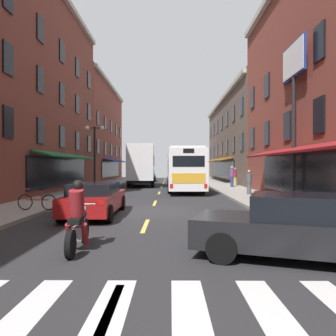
# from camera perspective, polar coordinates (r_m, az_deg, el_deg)

# --- Properties ---
(ground_plane) EXTENTS (34.80, 80.00, 0.10)m
(ground_plane) POSITION_cam_1_polar(r_m,az_deg,el_deg) (14.29, -2.94, -7.82)
(ground_plane) COLOR #28282B
(lane_centre_dashes) EXTENTS (0.14, 73.90, 0.01)m
(lane_centre_dashes) POSITION_cam_1_polar(r_m,az_deg,el_deg) (14.03, -3.00, -7.75)
(lane_centre_dashes) COLOR #DBCC4C
(lane_centre_dashes) RESTS_ON ground
(crosswalk_near) EXTENTS (7.10, 2.80, 0.01)m
(crosswalk_near) POSITION_cam_1_polar(r_m,az_deg,el_deg) (4.65, -10.98, -24.88)
(crosswalk_near) COLOR silver
(crosswalk_near) RESTS_ON ground
(sidewalk_left) EXTENTS (3.00, 80.00, 0.14)m
(sidewalk_left) POSITION_cam_1_polar(r_m,az_deg,el_deg) (15.76, -25.04, -6.65)
(sidewalk_left) COLOR gray
(sidewalk_left) RESTS_ON ground
(sidewalk_right) EXTENTS (3.00, 80.00, 0.14)m
(sidewalk_right) POSITION_cam_1_polar(r_m,az_deg,el_deg) (15.12, 20.16, -6.93)
(sidewalk_right) COLOR gray
(sidewalk_right) RESTS_ON ground
(billboard_sign) EXTENTS (0.40, 2.79, 8.06)m
(billboard_sign) POSITION_cam_1_polar(r_m,az_deg,el_deg) (17.89, 21.45, 14.28)
(billboard_sign) COLOR black
(billboard_sign) RESTS_ON sidewalk_right
(transit_bus) EXTENTS (2.77, 12.35, 3.32)m
(transit_bus) POSITION_cam_1_polar(r_m,az_deg,el_deg) (26.66, 2.75, -0.16)
(transit_bus) COLOR white
(transit_bus) RESTS_ON ground
(box_truck) EXTENTS (2.69, 6.90, 3.98)m
(box_truck) POSITION_cam_1_polar(r_m,az_deg,el_deg) (31.11, -4.75, 0.44)
(box_truck) COLOR black
(box_truck) RESTS_ON ground
(sedan_near) EXTENTS (1.93, 4.81, 1.31)m
(sedan_near) POSITION_cam_1_polar(r_m,az_deg,el_deg) (13.15, -12.80, -5.34)
(sedan_near) COLOR maroon
(sedan_near) RESTS_ON ground
(sedan_mid) EXTENTS (4.95, 3.21, 1.38)m
(sedan_mid) POSITION_cam_1_polar(r_m,az_deg,el_deg) (7.47, 23.53, -9.57)
(sedan_mid) COLOR black
(sedan_mid) RESTS_ON ground
(sedan_far) EXTENTS (2.04, 4.52, 1.33)m
(sedan_far) POSITION_cam_1_polar(r_m,az_deg,el_deg) (41.47, -3.64, -1.44)
(sedan_far) COLOR #144723
(sedan_far) RESTS_ON ground
(motorcycle_rider) EXTENTS (0.62, 2.07, 1.66)m
(motorcycle_rider) POSITION_cam_1_polar(r_m,az_deg,el_deg) (7.91, -15.73, -8.93)
(motorcycle_rider) COLOR black
(motorcycle_rider) RESTS_ON ground
(bicycle_near) EXTENTS (1.71, 0.48, 0.91)m
(bicycle_near) POSITION_cam_1_polar(r_m,az_deg,el_deg) (14.52, -22.25, -5.53)
(bicycle_near) COLOR black
(bicycle_near) RESTS_ON sidewalk_left
(bicycle_mid) EXTENTS (1.70, 0.48, 0.91)m
(bicycle_mid) POSITION_cam_1_polar(r_m,az_deg,el_deg) (20.60, -15.56, -3.78)
(bicycle_mid) COLOR black
(bicycle_mid) RESTS_ON sidewalk_left
(pedestrian_mid) EXTENTS (0.36, 0.36, 1.59)m
(pedestrian_mid) POSITION_cam_1_polar(r_m,az_deg,el_deg) (21.49, 14.22, -2.41)
(pedestrian_mid) COLOR #4C4C51
(pedestrian_mid) RESTS_ON sidewalk_right
(pedestrian_far) EXTENTS (0.36, 0.36, 1.84)m
(pedestrian_far) POSITION_cam_1_polar(r_m,az_deg,el_deg) (28.80, 11.30, -1.42)
(pedestrian_far) COLOR navy
(pedestrian_far) RESTS_ON sidewalk_right
(pedestrian_rear) EXTENTS (0.36, 0.36, 1.70)m
(pedestrian_rear) POSITION_cam_1_polar(r_m,az_deg,el_deg) (30.56, 11.82, -1.47)
(pedestrian_rear) COLOR #B29947
(pedestrian_rear) RESTS_ON sidewalk_right
(street_lamp_twin) EXTENTS (1.42, 0.32, 4.81)m
(street_lamp_twin) POSITION_cam_1_polar(r_m,az_deg,el_deg) (24.30, -12.91, 2.32)
(street_lamp_twin) COLOR black
(street_lamp_twin) RESTS_ON sidewalk_left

